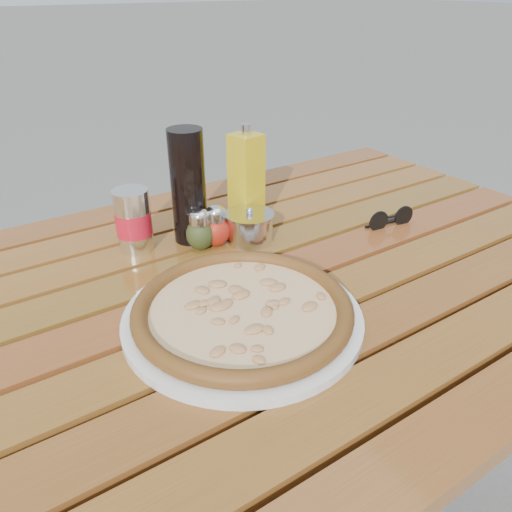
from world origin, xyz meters
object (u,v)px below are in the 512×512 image
plate (243,318)px  olive_oil_cruet (246,180)px  pepper_shaker (216,227)px  table (262,311)px  pizza (243,309)px  soda_can (133,221)px  parmesan_tin (250,227)px  dark_bottle (188,187)px  oregano_shaker (200,230)px  sunglasses (390,219)px

plate → olive_oil_cruet: size_ratio=1.71×
plate → pepper_shaker: pepper_shaker is taller
table → pizza: 0.17m
pizza → table: bearing=43.1°
soda_can → olive_oil_cruet: olive_oil_cruet is taller
parmesan_tin → table: bearing=-113.7°
dark_bottle → olive_oil_cruet: bearing=0.5°
plate → soda_can: soda_can is taller
pepper_shaker → olive_oil_cruet: bearing=26.5°
oregano_shaker → dark_bottle: size_ratio=0.37×
table → parmesan_tin: parmesan_tin is taller
plate → dark_bottle: 0.31m
table → olive_oil_cruet: (0.09, 0.20, 0.17)m
plate → pepper_shaker: size_ratio=4.39×
oregano_shaker → dark_bottle: 0.09m
oregano_shaker → olive_oil_cruet: 0.15m
oregano_shaker → soda_can: 0.12m
table → sunglasses: sunglasses is taller
pepper_shaker → olive_oil_cruet: olive_oil_cruet is taller
pizza → pepper_shaker: 0.26m
parmesan_tin → sunglasses: size_ratio=1.02×
dark_bottle → olive_oil_cruet: (0.13, 0.00, -0.01)m
soda_can → pizza: bearing=-81.8°
plate → parmesan_tin: size_ratio=3.16×
pizza → dark_bottle: 0.31m
oregano_shaker → parmesan_tin: bearing=-15.0°
pizza → olive_oil_cruet: size_ratio=1.87×
pizza → plate: bearing=26.6°
olive_oil_cruet → plate: bearing=-123.7°
dark_bottle → olive_oil_cruet: dark_bottle is taller
table → pepper_shaker: bearing=93.1°
table → plate: 0.16m
table → sunglasses: (0.34, 0.02, 0.09)m
pizza → parmesan_tin: parmesan_tin is taller
dark_bottle → soda_can: size_ratio=1.83×
pepper_shaker → olive_oil_cruet: size_ratio=0.39×
olive_oil_cruet → parmesan_tin: olive_oil_cruet is taller
sunglasses → soda_can: bearing=166.7°
table → pizza: size_ratio=3.56×
pizza → pepper_shaker: bearing=69.0°
pepper_shaker → parmesan_tin: 0.07m
plate → oregano_shaker: (0.06, 0.24, 0.03)m
pepper_shaker → dark_bottle: (-0.03, 0.05, 0.07)m
olive_oil_cruet → sunglasses: olive_oil_cruet is taller
pepper_shaker → dark_bottle: size_ratio=0.37×
plate → pizza: size_ratio=0.92×
pizza → soda_can: soda_can is taller
pepper_shaker → soda_can: 0.15m
plate → soda_can: (-0.04, 0.31, 0.05)m
oregano_shaker → dark_bottle: bearing=85.4°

